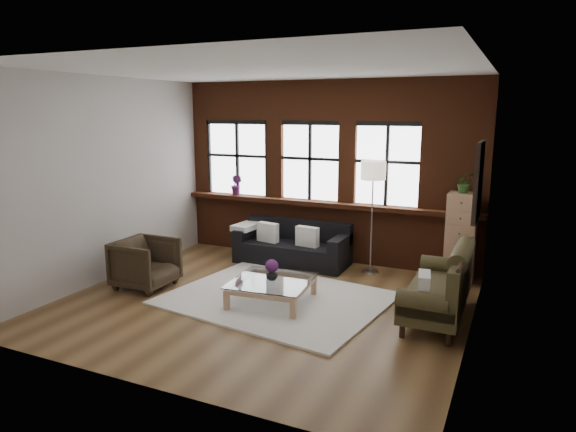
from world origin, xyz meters
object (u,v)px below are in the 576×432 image
at_px(dark_sofa, 292,244).
at_px(armchair, 146,263).
at_px(coffee_table, 272,292).
at_px(floor_lamp, 372,213).
at_px(vase, 272,274).
at_px(drawer_chest, 461,238).
at_px(vintage_settee, 437,283).

relative_size(dark_sofa, armchair, 2.40).
relative_size(armchair, coffee_table, 0.78).
relative_size(dark_sofa, floor_lamp, 0.98).
xyz_separation_m(vase, drawer_chest, (2.27, 2.09, 0.28)).
distance_m(vintage_settee, drawer_chest, 1.67).
xyz_separation_m(vintage_settee, floor_lamp, (-1.31, 1.52, 0.53)).
xyz_separation_m(coffee_table, floor_lamp, (0.87, 1.96, 0.84)).
relative_size(armchair, floor_lamp, 0.41).
height_order(vintage_settee, vase, vintage_settee).
xyz_separation_m(vase, floor_lamp, (0.87, 1.96, 0.58)).
bearing_deg(coffee_table, floor_lamp, 66.08).
relative_size(vintage_settee, armchair, 2.17).
relative_size(dark_sofa, drawer_chest, 1.40).
relative_size(drawer_chest, floor_lamp, 0.70).
bearing_deg(floor_lamp, vase, -113.92).
height_order(coffee_table, drawer_chest, drawer_chest).
bearing_deg(drawer_chest, vintage_settee, -93.18).
bearing_deg(drawer_chest, floor_lamp, -174.82).
height_order(vase, drawer_chest, drawer_chest).
bearing_deg(dark_sofa, floor_lamp, 2.92).
bearing_deg(drawer_chest, vase, -137.38).
xyz_separation_m(vintage_settee, drawer_chest, (0.09, 1.65, 0.23)).
distance_m(vintage_settee, floor_lamp, 2.08).
xyz_separation_m(dark_sofa, vase, (0.54, -1.89, 0.07)).
bearing_deg(drawer_chest, armchair, -152.42).
bearing_deg(coffee_table, armchair, -175.09).
height_order(dark_sofa, drawer_chest, drawer_chest).
distance_m(dark_sofa, vintage_settee, 3.08).
xyz_separation_m(coffee_table, drawer_chest, (2.27, 2.09, 0.54)).
height_order(drawer_chest, floor_lamp, floor_lamp).
distance_m(armchair, vase, 2.08).
height_order(vintage_settee, floor_lamp, floor_lamp).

